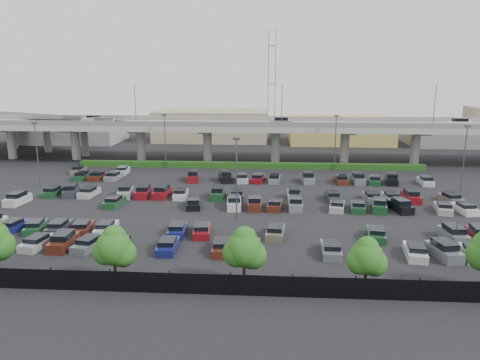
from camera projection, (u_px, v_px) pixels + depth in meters
The scene contains 10 objects.
ground at pixel (241, 203), 65.50m from camera, with size 280.00×280.00×0.00m, color black.
overpass at pixel (250, 128), 95.09m from camera, with size 150.00×13.00×15.80m.
on_ramp at pixel (31, 121), 109.29m from camera, with size 50.93×30.13×8.80m.
hedge at pixel (249, 165), 89.70m from camera, with size 66.00×1.60×1.10m, color #1B4213.
fence at pixel (218, 284), 38.06m from camera, with size 70.00×0.10×2.00m.
tree_row at pixel (228, 248), 38.86m from camera, with size 65.07×3.66×5.94m.
parked_cars at pixel (235, 205), 62.19m from camera, with size 63.08×41.62×1.67m.
light_poles at pixel (213, 156), 66.33m from camera, with size 66.90×48.38×10.30m.
distant_buildings at pixel (303, 128), 124.00m from camera, with size 138.00×24.00×9.00m.
comm_tower at pixel (272, 81), 133.78m from camera, with size 2.40×2.40×30.00m.
Camera 1 is at (4.14, -63.03, 17.63)m, focal length 35.00 mm.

